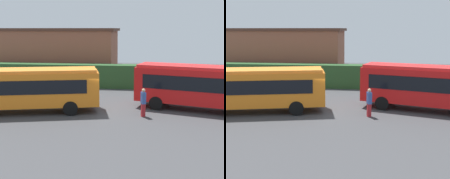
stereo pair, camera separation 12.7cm
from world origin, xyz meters
TOP-DOWN VIEW (x-y plane):
  - ground_plane at (0.00, 0.00)m, footprint 64.00×64.00m
  - bus_orange at (-4.72, -1.08)m, footprint 10.60×4.94m
  - bus_red at (7.34, 1.10)m, footprint 9.12×4.70m
  - person_center at (3.54, -1.04)m, footprint 0.39×0.48m
  - hedge_row at (0.00, 9.02)m, footprint 44.00×1.62m
  - depot_building at (-6.94, 13.86)m, footprint 14.07×6.29m

SIDE VIEW (x-z plane):
  - ground_plane at x=0.00m, z-range 0.00..0.00m
  - person_center at x=3.54m, z-range 0.07..1.97m
  - hedge_row at x=0.00m, z-range 0.00..2.29m
  - bus_orange at x=-4.72m, z-range 0.24..3.31m
  - bus_red at x=7.34m, z-range 0.24..3.46m
  - depot_building at x=-6.94m, z-range 0.01..5.85m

